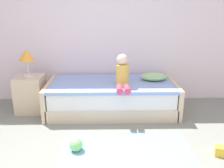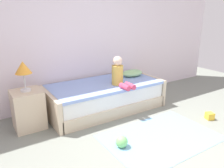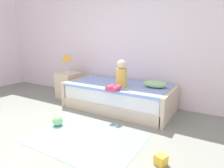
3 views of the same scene
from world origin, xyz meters
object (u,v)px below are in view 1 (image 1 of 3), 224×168
bed (112,97)px  child_figure (122,74)px  toy_ball (76,145)px  toy_block (220,151)px  nightstand (31,94)px  table_lamp (26,56)px  pillow (154,77)px

bed → child_figure: bearing=-55.4°
bed → toy_ball: size_ratio=12.80×
toy_block → child_figure: bearing=135.3°
nightstand → toy_ball: (0.90, -1.22, -0.22)m
table_lamp → toy_block: bearing=-27.2°
table_lamp → toy_block: 3.07m
nightstand → toy_block: (2.61, -1.34, -0.24)m
child_figure → bed: bearing=124.6°
nightstand → toy_block: size_ratio=5.16×
nightstand → toy_block: 2.95m
nightstand → table_lamp: table_lamp is taller
bed → nightstand: 1.35m
bed → toy_ball: 1.29m
child_figure → toy_block: (1.11, -1.09, -0.65)m
child_figure → toy_block: 1.68m
toy_ball → table_lamp: bearing=126.3°
bed → table_lamp: size_ratio=4.69×
toy_ball → pillow: bearing=48.3°
nightstand → child_figure: size_ratio=1.18×
child_figure → toy_block: size_ratio=4.38×
bed → table_lamp: 1.52m
pillow → toy_block: 1.61m
bed → child_figure: 0.54m
pillow → table_lamp: bearing=-177.7°
bed → toy_block: (1.26, -1.32, -0.19)m
table_lamp → toy_ball: (0.90, -1.22, -0.85)m
table_lamp → child_figure: bearing=-9.3°
table_lamp → pillow: bearing=2.3°
toy_ball → nightstand: bearing=126.3°
bed → toy_ball: bed is taller
nightstand → table_lamp: bearing=0.0°
bed → pillow: (0.71, 0.10, 0.32)m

